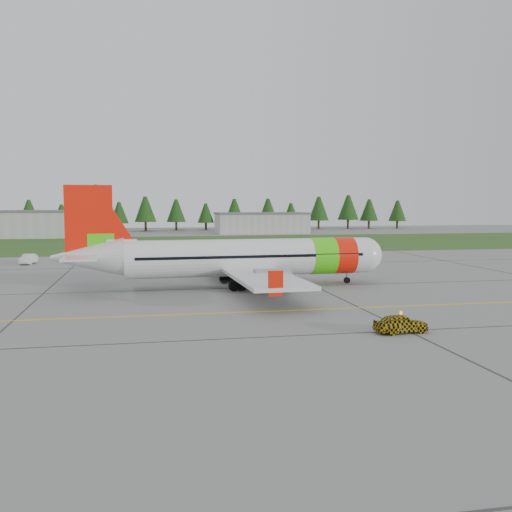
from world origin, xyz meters
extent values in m
plane|color=gray|center=(0.00, 0.00, 0.00)|extent=(320.00, 320.00, 0.00)
cylinder|color=silver|center=(3.82, 20.85, 2.82)|extent=(23.73, 4.40, 3.54)
sphere|color=silver|center=(15.62, 21.29, 2.82)|extent=(3.54, 3.54, 3.54)
cone|color=silver|center=(-11.15, 20.31, 3.13)|extent=(6.48, 3.77, 3.54)
cube|color=black|center=(15.89, 21.30, 3.13)|extent=(1.54, 2.41, 0.51)
cylinder|color=#47DB10|center=(11.08, 21.12, 2.82)|extent=(2.49, 3.71, 3.62)
cylinder|color=red|center=(13.26, 21.20, 2.82)|extent=(2.13, 3.69, 3.62)
cube|color=silver|center=(3.37, 20.84, 1.82)|extent=(6.05, 29.22, 0.33)
cube|color=red|center=(1.93, 35.23, 2.32)|extent=(1.10, 0.20, 1.82)
cube|color=red|center=(2.99, 6.37, 2.32)|extent=(1.10, 0.20, 1.82)
cylinder|color=gray|center=(4.54, 25.88, 1.32)|extent=(3.34, 2.03, 1.91)
cylinder|color=gray|center=(4.91, 15.90, 1.32)|extent=(3.34, 2.03, 1.91)
cube|color=red|center=(-10.97, 20.31, 6.18)|extent=(4.19, 0.48, 6.90)
cube|color=#47DB10|center=(-9.97, 20.35, 4.18)|extent=(2.37, 0.47, 2.18)
cube|color=silver|center=(-11.61, 20.29, 3.36)|extent=(3.29, 10.54, 0.20)
cylinder|color=slate|center=(13.80, 21.22, 0.64)|extent=(0.16, 0.16, 1.27)
cylinder|color=black|center=(13.80, 21.22, 0.31)|extent=(0.63, 0.28, 0.62)
cylinder|color=slate|center=(2.37, 23.35, 0.86)|extent=(0.20, 0.20, 1.73)
cylinder|color=black|center=(2.00, 23.33, 0.47)|extent=(0.96, 0.44, 0.94)
cylinder|color=slate|center=(2.55, 18.26, 0.86)|extent=(0.20, 0.20, 1.73)
cylinder|color=black|center=(2.19, 18.25, 0.47)|extent=(0.96, 0.44, 0.94)
imported|color=gold|center=(9.35, -0.43, 1.70)|extent=(1.28, 1.47, 3.40)
imported|color=silver|center=(-21.24, 46.69, 2.00)|extent=(1.54, 1.47, 3.99)
cube|color=#30561E|center=(0.00, 82.00, 0.01)|extent=(320.00, 50.00, 0.03)
cube|color=gold|center=(0.00, 8.00, 0.01)|extent=(120.00, 0.25, 0.02)
cube|color=#A8A8A3|center=(-30.00, 110.00, 3.00)|extent=(32.00, 14.00, 6.00)
cube|color=#A8A8A3|center=(25.00, 118.00, 2.60)|extent=(24.00, 12.00, 5.20)
camera|label=1|loc=(-6.12, -32.70, 7.95)|focal=40.00mm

